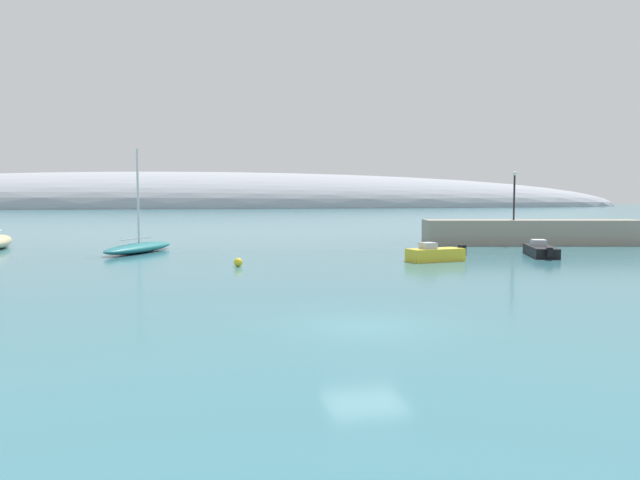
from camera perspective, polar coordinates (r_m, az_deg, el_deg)
water at (r=19.04m, az=4.32°, el=-8.22°), size 600.00×600.00×0.00m
breakwater_rocks at (r=55.09m, az=19.60°, el=0.72°), size 18.96×7.47×2.12m
distant_ridge at (r=252.57m, az=-10.67°, el=3.08°), size 385.84×73.43×29.23m
sailboat_teal_near_shore at (r=45.96m, az=-16.91°, el=-0.64°), size 5.62×8.30×7.62m
motorboat_yellow_foreground at (r=38.80m, az=10.98°, el=-1.33°), size 4.22×2.14×1.21m
motorboat_black_alongside_breakwater at (r=44.33m, az=20.34°, el=-0.93°), size 3.37×5.59×1.08m
mooring_buoy_yellow at (r=35.38m, az=-7.82°, el=-2.12°), size 0.52×0.52×0.52m
harbor_lamp_post at (r=54.08m, az=18.08°, el=4.57°), size 0.36×0.36×4.18m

